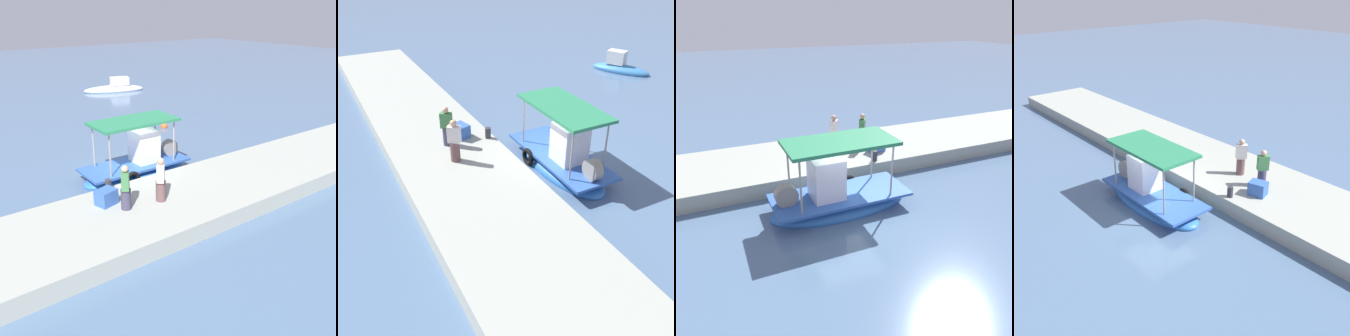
# 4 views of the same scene
# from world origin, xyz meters

# --- Properties ---
(ground_plane) EXTENTS (120.00, 120.00, 0.00)m
(ground_plane) POSITION_xyz_m (0.00, 0.00, 0.00)
(ground_plane) COLOR slate
(dock_quay) EXTENTS (36.00, 4.38, 0.67)m
(dock_quay) POSITION_xyz_m (0.00, -3.85, 0.33)
(dock_quay) COLOR #9A9F94
(dock_quay) RESTS_ON ground_plane
(main_fishing_boat) EXTENTS (5.20, 2.13, 2.98)m
(main_fishing_boat) POSITION_xyz_m (0.35, 0.06, 0.48)
(main_fishing_boat) COLOR #2E6DBD
(main_fishing_boat) RESTS_ON ground_plane
(fisherman_near_bollard) EXTENTS (0.51, 0.53, 1.64)m
(fisherman_near_bollard) POSITION_xyz_m (-2.43, -3.66, 1.41)
(fisherman_near_bollard) COLOR #3D3A52
(fisherman_near_bollard) RESTS_ON dock_quay
(fisherman_by_crate) EXTENTS (0.52, 0.53, 1.68)m
(fisherman_by_crate) POSITION_xyz_m (-1.07, -3.85, 1.43)
(fisherman_by_crate) COLOR brown
(fisherman_by_crate) RESTS_ON dock_quay
(mooring_bollard) EXTENTS (0.24, 0.24, 0.45)m
(mooring_bollard) POSITION_xyz_m (-2.22, -1.95, 0.90)
(mooring_bollard) COLOR #2D2D33
(mooring_bollard) RESTS_ON dock_quay
(cargo_crate) EXTENTS (0.82, 0.73, 0.57)m
(cargo_crate) POSITION_xyz_m (-2.83, -2.94, 0.95)
(cargo_crate) COLOR #345EB2
(cargo_crate) RESTS_ON dock_quay
(marker_buoy) EXTENTS (0.44, 0.44, 0.44)m
(marker_buoy) POSITION_xyz_m (5.85, 5.57, 0.09)
(marker_buoy) COLOR orange
(marker_buoy) RESTS_ON ground_plane
(moored_boat_near) EXTENTS (5.68, 3.21, 1.50)m
(moored_boat_near) POSITION_xyz_m (9.09, 17.83, 0.24)
(moored_boat_near) COLOR silver
(moored_boat_near) RESTS_ON ground_plane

